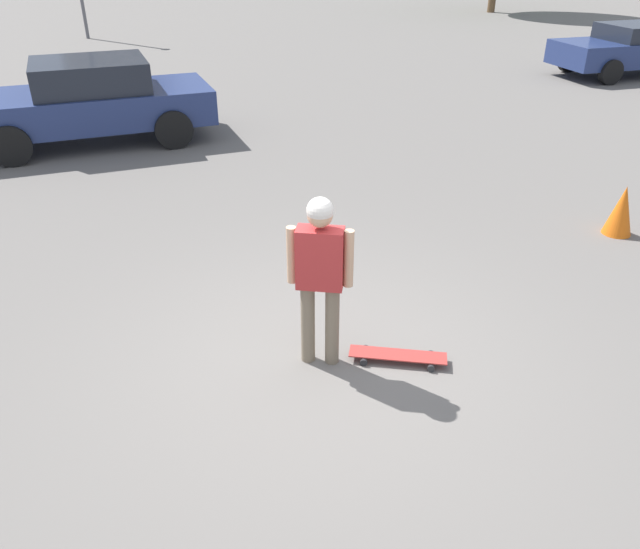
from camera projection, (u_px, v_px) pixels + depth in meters
name	position (u px, v px, depth m)	size (l,w,h in m)	color
ground_plane	(320.00, 360.00, 5.89)	(220.00, 220.00, 0.00)	slate
person	(320.00, 267.00, 5.40)	(0.55, 0.33, 1.65)	#7A6B56
skateboard	(398.00, 356.00, 5.84)	(0.92, 0.51, 0.08)	#A5332D
car_parked_near	(89.00, 100.00, 11.55)	(4.66, 2.55, 1.51)	navy
car_parked_far	(635.00, 48.00, 17.06)	(4.53, 2.17, 1.34)	navy
traffic_cone	(621.00, 210.00, 8.18)	(0.37, 0.37, 0.67)	orange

